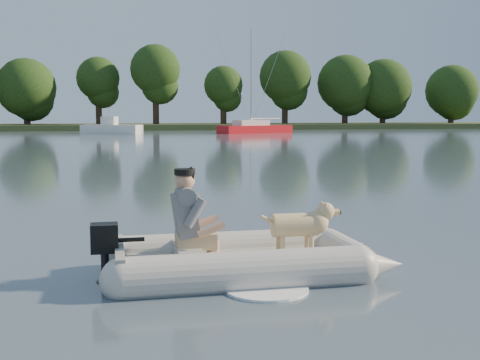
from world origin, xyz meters
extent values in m
plane|color=slate|center=(0.00, 0.00, 0.00)|extent=(160.00, 160.00, 0.00)
cube|color=#47512D|center=(0.00, 62.00, 0.25)|extent=(160.00, 12.00, 0.70)
cylinder|color=#332316|center=(-9.90, 61.33, 1.47)|extent=(0.70, 0.70, 2.94)
sphere|color=#2E4C19|center=(-9.90, 61.33, 4.49)|extent=(6.27, 6.27, 6.27)
cylinder|color=#332316|center=(-2.42, 61.95, 1.84)|extent=(0.70, 0.70, 3.67)
sphere|color=#2E4C19|center=(-2.42, 61.95, 5.61)|extent=(4.69, 4.69, 4.69)
cylinder|color=#332316|center=(3.70, 60.15, 2.15)|extent=(0.70, 0.70, 4.29)
sphere|color=#2E4C19|center=(3.70, 60.15, 6.56)|extent=(5.43, 5.43, 5.43)
cylinder|color=#332316|center=(11.30, 60.43, 1.61)|extent=(0.70, 0.70, 3.21)
sphere|color=#2E4C19|center=(11.30, 60.43, 4.91)|extent=(4.41, 4.41, 4.41)
cylinder|color=#332316|center=(18.70, 61.04, 1.97)|extent=(0.70, 0.70, 3.94)
sphere|color=#2E4C19|center=(18.70, 61.04, 6.02)|extent=(6.03, 6.03, 6.03)
cylinder|color=#332316|center=(26.27, 61.31, 1.76)|extent=(0.70, 0.70, 3.52)
sphere|color=#2E4C19|center=(26.27, 61.31, 5.37)|extent=(6.68, 6.68, 6.68)
cylinder|color=#332316|center=(31.05, 61.08, 1.61)|extent=(0.70, 0.70, 3.21)
sphere|color=#2E4C19|center=(31.05, 61.08, 4.91)|extent=(6.79, 6.79, 6.79)
cylinder|color=#332316|center=(40.05, 60.78, 1.48)|extent=(0.70, 0.70, 2.96)
sphere|color=#2E4C19|center=(40.05, 60.78, 4.53)|extent=(6.40, 6.40, 6.40)
cube|color=red|center=(11.45, 46.14, 0.26)|extent=(7.21, 4.42, 0.87)
cube|color=white|center=(11.05, 45.99, 0.91)|extent=(3.39, 2.54, 0.52)
cylinder|color=#A5A5AA|center=(11.05, 45.99, 5.02)|extent=(0.14, 0.14, 8.66)
camera|label=1|loc=(-1.61, -6.56, 1.74)|focal=45.00mm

